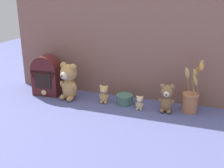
# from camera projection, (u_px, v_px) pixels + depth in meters

# --- Properties ---
(ground_plane) EXTENTS (4.00, 4.00, 0.00)m
(ground_plane) POSITION_uv_depth(u_px,v_px,m) (111.00, 105.00, 1.73)
(ground_plane) COLOR #4C5184
(backdrop_wall) EXTENTS (1.48, 0.02, 0.70)m
(backdrop_wall) POSITION_uv_depth(u_px,v_px,m) (120.00, 43.00, 1.77)
(backdrop_wall) COLOR #845B4C
(backdrop_wall) RESTS_ON ground
(teddy_bear_large) EXTENTS (0.13, 0.12, 0.24)m
(teddy_bear_large) POSITION_uv_depth(u_px,v_px,m) (69.00, 81.00, 1.78)
(teddy_bear_large) COLOR tan
(teddy_bear_large) RESTS_ON ground
(teddy_bear_medium) EXTENTS (0.09, 0.09, 0.17)m
(teddy_bear_medium) POSITION_uv_depth(u_px,v_px,m) (167.00, 98.00, 1.61)
(teddy_bear_medium) COLOR olive
(teddy_bear_medium) RESTS_ON ground
(teddy_bear_small) EXTENTS (0.06, 0.06, 0.12)m
(teddy_bear_small) POSITION_uv_depth(u_px,v_px,m) (104.00, 94.00, 1.74)
(teddy_bear_small) COLOR tan
(teddy_bear_small) RESTS_ON ground
(teddy_bear_tiny) EXTENTS (0.05, 0.04, 0.09)m
(teddy_bear_tiny) POSITION_uv_depth(u_px,v_px,m) (140.00, 103.00, 1.65)
(teddy_bear_tiny) COLOR #DBBC84
(teddy_bear_tiny) RESTS_ON ground
(flower_vase) EXTENTS (0.11, 0.13, 0.32)m
(flower_vase) POSITION_uv_depth(u_px,v_px,m) (191.00, 97.00, 1.61)
(flower_vase) COLOR #AD7047
(flower_vase) RESTS_ON ground
(vintage_radio) EXTENTS (0.18, 0.13, 0.27)m
(vintage_radio) POSITION_uv_depth(u_px,v_px,m) (47.00, 75.00, 1.86)
(vintage_radio) COLOR #4C1919
(vintage_radio) RESTS_ON ground
(decorative_tin_tall) EXTENTS (0.10, 0.10, 0.06)m
(decorative_tin_tall) POSITION_uv_depth(u_px,v_px,m) (125.00, 99.00, 1.73)
(decorative_tin_tall) COLOR #47705B
(decorative_tin_tall) RESTS_ON ground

